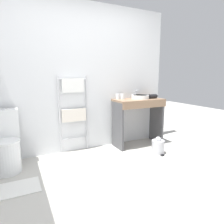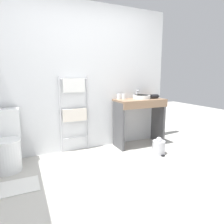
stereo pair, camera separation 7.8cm
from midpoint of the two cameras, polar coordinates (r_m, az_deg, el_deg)
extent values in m
plane|color=#B2AFA8|center=(2.33, 3.77, -22.79)|extent=(12.00, 12.00, 0.00)
cube|color=silver|center=(3.45, -9.73, 9.40)|extent=(3.23, 0.12, 2.45)
cylinder|color=white|center=(3.05, -28.49, -11.36)|extent=(0.34, 0.34, 0.42)
cylinder|color=white|center=(2.98, -28.86, -7.39)|extent=(0.35, 0.35, 0.02)
cube|color=white|center=(3.17, -28.98, -2.89)|extent=(0.36, 0.19, 0.40)
cylinder|color=silver|center=(3.14, -29.30, 0.75)|extent=(0.05, 0.05, 0.01)
cylinder|color=silver|center=(3.34, -15.33, -1.05)|extent=(0.02, 0.02, 1.27)
cylinder|color=silver|center=(3.45, -7.88, -0.41)|extent=(0.02, 0.02, 1.27)
cylinder|color=silver|center=(3.48, -11.30, -7.31)|extent=(0.46, 0.02, 0.02)
cylinder|color=silver|center=(3.37, -11.60, 0.76)|extent=(0.46, 0.02, 0.02)
cylinder|color=silver|center=(3.32, -11.91, 9.23)|extent=(0.46, 0.02, 0.02)
cube|color=white|center=(3.30, -11.72, 7.46)|extent=(0.35, 0.04, 0.22)
cube|color=silver|center=(3.36, -11.42, -0.90)|extent=(0.40, 0.04, 0.21)
cube|color=#84664C|center=(3.64, 6.99, 3.44)|extent=(0.89, 0.45, 0.03)
cube|color=#84664C|center=(3.47, 8.88, 1.94)|extent=(0.89, 0.02, 0.10)
cube|color=#4C4C4F|center=(3.50, 1.00, -3.90)|extent=(0.04, 0.38, 0.82)
cube|color=#4C4C4F|center=(3.95, 12.02, -2.47)|extent=(0.04, 0.38, 0.82)
cylinder|color=white|center=(3.68, 7.46, 4.33)|extent=(0.32, 0.32, 0.07)
cylinder|color=silver|center=(3.68, 7.47, 4.80)|extent=(0.26, 0.26, 0.01)
cylinder|color=silver|center=(3.82, 6.10, 5.21)|extent=(0.02, 0.02, 0.15)
cylinder|color=silver|center=(3.77, 6.48, 6.13)|extent=(0.02, 0.09, 0.02)
cylinder|color=white|center=(3.59, 1.06, 4.48)|extent=(0.08, 0.08, 0.10)
cylinder|color=white|center=(3.60, 2.38, 4.48)|extent=(0.08, 0.08, 0.10)
cylinder|color=black|center=(3.76, 10.94, 4.44)|extent=(0.16, 0.08, 0.08)
cone|color=black|center=(3.82, 12.20, 4.49)|extent=(0.05, 0.07, 0.07)
cube|color=black|center=(3.82, 9.68, 4.57)|extent=(0.05, 0.11, 0.06)
cylinder|color=#B7B7BC|center=(3.43, 12.35, -9.73)|extent=(0.21, 0.21, 0.22)
sphere|color=#B7B7BC|center=(3.38, 12.44, -7.65)|extent=(0.09, 0.09, 0.09)
cube|color=black|center=(3.38, 13.56, -11.90)|extent=(0.05, 0.04, 0.02)
cube|color=silver|center=(2.69, -27.03, -19.06)|extent=(0.56, 0.36, 0.01)
camera|label=1|loc=(0.04, -90.77, -0.14)|focal=32.00mm
camera|label=2|loc=(0.04, 89.23, 0.14)|focal=32.00mm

